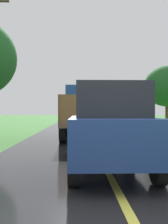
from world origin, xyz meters
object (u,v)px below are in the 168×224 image
banana_truck_near (85,111)px  roadside_tree_mid_right (167,86)px  following_car (108,127)px  banana_truck_far (79,111)px

banana_truck_near → roadside_tree_mid_right: bearing=48.5°
roadside_tree_mid_right → banana_truck_near: bearing=-131.5°
roadside_tree_mid_right → following_car: (-7.22, -15.93, -2.58)m
banana_truck_near → following_car: bearing=-87.9°
banana_truck_near → roadside_tree_mid_right: (7.50, 8.47, 2.18)m
banana_truck_near → following_car: size_ratio=1.42×
banana_truck_near → roadside_tree_mid_right: 11.52m
banana_truck_far → following_car: banana_truck_far is taller
banana_truck_near → following_car: (0.27, -7.46, -0.40)m
banana_truck_near → following_car: 7.47m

